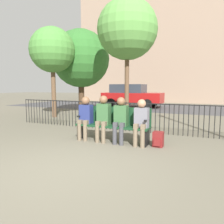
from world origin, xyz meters
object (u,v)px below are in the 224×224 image
object	(u,v)px
tree_0	(81,59)
tree_1	(52,50)
seated_person_2	(121,118)
tree_2	(127,30)
seated_person_3	(141,120)
park_bench	(113,123)
parked_car_0	(131,95)
backpack	(158,139)
seated_person_0	(85,115)
seated_person_1	(103,116)

from	to	relation	value
tree_0	tree_1	xyz separation A→B (m)	(-0.29, -2.02, 0.18)
seated_person_2	tree_2	world-z (taller)	tree_2
seated_person_3	tree_0	world-z (taller)	tree_0
park_bench	tree_2	bearing A→B (deg)	104.18
tree_1	park_bench	bearing A→B (deg)	-35.19
seated_person_3	parked_car_0	size ratio (longest dim) A/B	0.27
backpack	seated_person_0	bearing A→B (deg)	-178.01
seated_person_0	seated_person_3	distance (m)	1.59
backpack	tree_2	distance (m)	5.46
seated_person_1	parked_car_0	distance (m)	9.94
seated_person_1	seated_person_3	xyz separation A→B (m)	(1.04, -0.00, -0.04)
backpack	tree_0	size ratio (longest dim) A/B	0.08
tree_0	parked_car_0	size ratio (longest dim) A/B	1.08
parked_car_0	seated_person_2	bearing A→B (deg)	-72.84
backpack	parked_car_0	distance (m)	10.36
tree_2	backpack	bearing A→B (deg)	-59.21
seated_person_1	tree_1	size ratio (longest dim) A/B	0.29
park_bench	seated_person_2	size ratio (longest dim) A/B	1.68
seated_person_2	parked_car_0	xyz separation A→B (m)	(-2.98, 9.63, 0.17)
seated_person_1	seated_person_2	size ratio (longest dim) A/B	1.03
tree_1	backpack	bearing A→B (deg)	-29.43
backpack	park_bench	bearing A→B (deg)	177.12
tree_1	tree_2	xyz separation A→B (m)	(3.59, 0.31, 0.65)
seated_person_2	park_bench	bearing A→B (deg)	153.30
seated_person_1	tree_1	distance (m)	5.88
tree_1	parked_car_0	xyz separation A→B (m)	(1.75, 6.35, -2.30)
seated_person_2	backpack	bearing A→B (deg)	4.15
seated_person_3	backpack	bearing A→B (deg)	9.80
seated_person_3	tree_0	bearing A→B (deg)	133.20
backpack	tree_0	bearing A→B (deg)	135.90
seated_person_2	seated_person_3	world-z (taller)	seated_person_2
seated_person_3	tree_1	xyz separation A→B (m)	(-5.27, 3.28, 2.49)
seated_person_3	seated_person_1	bearing A→B (deg)	179.77
seated_person_1	seated_person_0	bearing A→B (deg)	-179.81
seated_person_3	tree_1	distance (m)	6.69
seated_person_0	seated_person_2	bearing A→B (deg)	0.00
tree_0	tree_2	size ratio (longest dim) A/B	0.90
backpack	tree_2	xyz separation A→B (m)	(-2.10, 3.52, 3.61)
seated_person_3	tree_1	world-z (taller)	tree_1
seated_person_0	tree_1	size ratio (longest dim) A/B	0.28
tree_0	parked_car_0	world-z (taller)	tree_0
park_bench	tree_1	world-z (taller)	tree_1
seated_person_0	tree_0	bearing A→B (deg)	122.59
parked_car_0	tree_2	bearing A→B (deg)	-73.06
backpack	tree_1	world-z (taller)	tree_1
backpack	parked_car_0	bearing A→B (deg)	112.39
seated_person_3	parked_car_0	bearing A→B (deg)	110.07
park_bench	seated_person_3	size ratio (longest dim) A/B	1.73
seated_person_0	seated_person_3	world-z (taller)	seated_person_0
backpack	tree_1	bearing A→B (deg)	150.57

